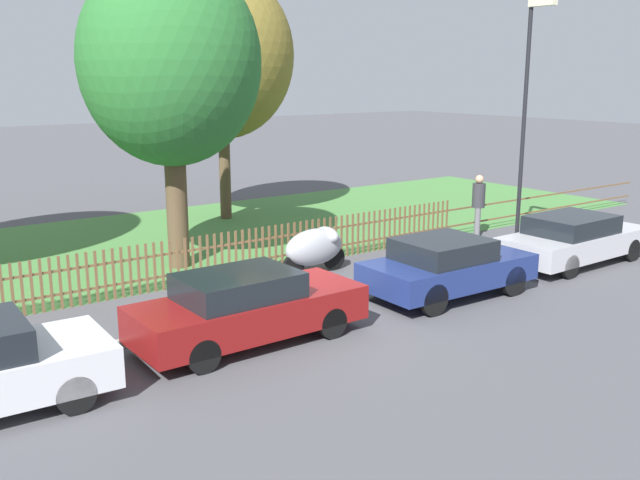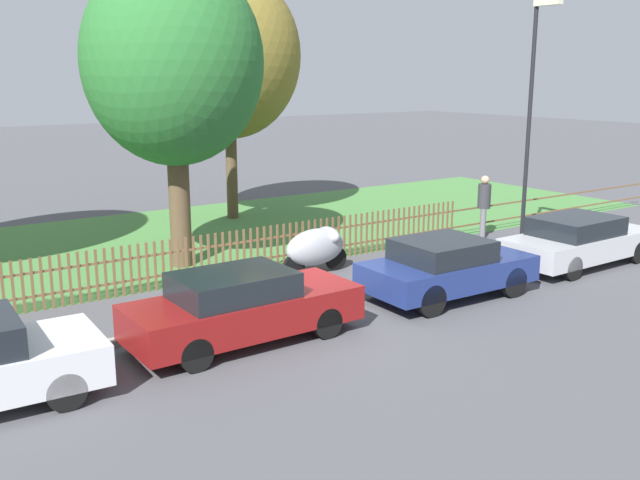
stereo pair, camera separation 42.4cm
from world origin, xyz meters
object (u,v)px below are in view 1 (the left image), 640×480
object	(u,v)px
parked_car_black_saloon	(247,307)
tree_behind_motorcycle	(170,63)
parked_car_navy_estate	(447,266)
pedestrian_near_fence	(478,202)
street_lamp	(528,100)
parked_car_red_compact	(574,239)
covered_motorcycle	(316,247)
tree_mid_park	(221,55)

from	to	relation	value
parked_car_black_saloon	tree_behind_motorcycle	xyz separation A→B (m)	(1.28, 5.58, 4.33)
parked_car_navy_estate	pedestrian_near_fence	xyz separation A→B (m)	(4.97, 3.56, 0.37)
pedestrian_near_fence	street_lamp	size ratio (longest dim) A/B	0.28
parked_car_red_compact	tree_behind_motorcycle	world-z (taller)	tree_behind_motorcycle
tree_behind_motorcycle	pedestrian_near_fence	world-z (taller)	tree_behind_motorcycle
parked_car_black_saloon	street_lamp	size ratio (longest dim) A/B	0.65
parked_car_navy_estate	street_lamp	bearing A→B (deg)	22.18
tree_behind_motorcycle	parked_car_black_saloon	bearing A→B (deg)	-102.95
parked_car_red_compact	street_lamp	size ratio (longest dim) A/B	0.67
parked_car_red_compact	pedestrian_near_fence	xyz separation A→B (m)	(0.31, 3.51, 0.40)
parked_car_navy_estate	tree_behind_motorcycle	xyz separation A→B (m)	(-3.65, 5.72, 4.33)
parked_car_black_saloon	parked_car_red_compact	bearing A→B (deg)	-1.24
covered_motorcycle	tree_mid_park	size ratio (longest dim) A/B	0.23
covered_motorcycle	pedestrian_near_fence	bearing A→B (deg)	2.62
covered_motorcycle	pedestrian_near_fence	distance (m)	6.24
tree_mid_park	pedestrian_near_fence	distance (m)	9.39
parked_car_navy_estate	parked_car_red_compact	world-z (taller)	parked_car_navy_estate
parked_car_black_saloon	parked_car_red_compact	size ratio (longest dim) A/B	0.97
parked_car_black_saloon	covered_motorcycle	size ratio (longest dim) A/B	2.34
parked_car_navy_estate	covered_motorcycle	bearing A→B (deg)	112.85
street_lamp	parked_car_red_compact	bearing A→B (deg)	-91.10
parked_car_red_compact	street_lamp	xyz separation A→B (m)	(0.03, 1.74, 3.42)
parked_car_red_compact	tree_behind_motorcycle	size ratio (longest dim) A/B	0.59
parked_car_navy_estate	parked_car_red_compact	bearing A→B (deg)	1.92
covered_motorcycle	tree_mid_park	world-z (taller)	tree_mid_park
street_lamp	tree_behind_motorcycle	bearing A→B (deg)	154.83
parked_car_red_compact	pedestrian_near_fence	distance (m)	3.54
parked_car_red_compact	tree_behind_motorcycle	distance (m)	10.96
parked_car_red_compact	tree_mid_park	size ratio (longest dim) A/B	0.55
parked_car_navy_estate	tree_mid_park	xyz separation A→B (m)	(0.31, 10.49, 4.65)
tree_mid_park	street_lamp	world-z (taller)	tree_mid_park
parked_car_navy_estate	street_lamp	world-z (taller)	street_lamp
tree_mid_park	parked_car_black_saloon	bearing A→B (deg)	-116.82
parked_car_navy_estate	covered_motorcycle	world-z (taller)	parked_car_navy_estate
parked_car_red_compact	tree_behind_motorcycle	bearing A→B (deg)	144.80
parked_car_black_saloon	street_lamp	xyz separation A→B (m)	(9.63, 1.66, 3.39)
tree_behind_motorcycle	pedestrian_near_fence	distance (m)	9.72
parked_car_navy_estate	covered_motorcycle	xyz separation A→B (m)	(-1.25, 3.15, -0.00)
parked_car_navy_estate	tree_mid_park	size ratio (longest dim) A/B	0.48
parked_car_red_compact	pedestrian_near_fence	world-z (taller)	pedestrian_near_fence
parked_car_black_saloon	parked_car_navy_estate	size ratio (longest dim) A/B	1.11
tree_mid_park	street_lamp	distance (m)	9.83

